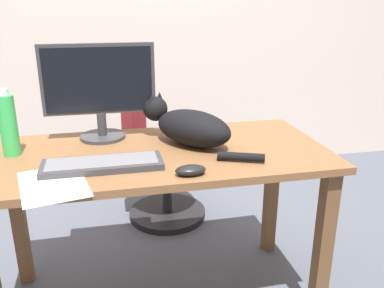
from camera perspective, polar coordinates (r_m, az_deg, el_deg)
name	(u,v)px	position (r m, az deg, el deg)	size (l,w,h in m)	color
back_wall	(126,2)	(3.10, -9.22, 18.99)	(6.00, 0.04, 2.60)	beige
desk	(159,176)	(1.72, -4.64, -4.51)	(1.39, 0.66, 0.73)	brown
office_chair	(158,160)	(2.52, -4.74, -2.30)	(0.50, 0.48, 0.90)	black
monitor	(99,88)	(1.81, -12.80, 7.61)	(0.48, 0.20, 0.42)	#333338
keyboard	(103,164)	(1.54, -12.35, -2.78)	(0.44, 0.15, 0.03)	#333338
cat	(189,126)	(1.73, -0.45, 2.55)	(0.42, 0.49, 0.20)	black
computer_mouse	(191,170)	(1.44, -0.20, -3.67)	(0.11, 0.06, 0.04)	black
paper_sheet	(53,184)	(1.46, -18.77, -5.30)	(0.21, 0.30, 0.00)	white
water_bottle	(8,125)	(1.75, -24.23, 2.45)	(0.07, 0.07, 0.27)	green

